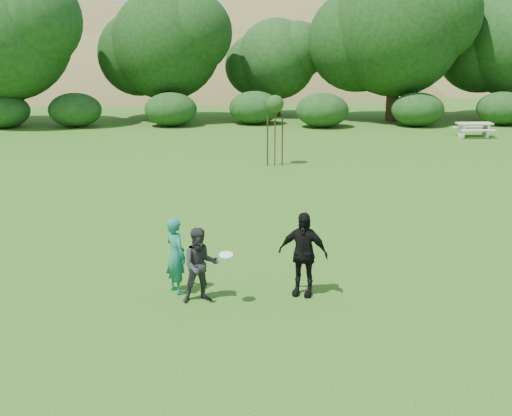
{
  "coord_description": "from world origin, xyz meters",
  "views": [
    {
      "loc": [
        -0.87,
        -11.82,
        5.04
      ],
      "look_at": [
        0.0,
        3.0,
        1.1
      ],
      "focal_mm": 45.0,
      "sensor_mm": 36.0,
      "label": 1
    }
  ],
  "objects": [
    {
      "name": "player_teal",
      "position": [
        -1.77,
        0.53,
        0.79
      ],
      "size": [
        0.63,
        0.69,
        1.57
      ],
      "primitive_type": "imported",
      "rotation": [
        0.0,
        0.0,
        2.15
      ],
      "color": "#18705C",
      "rests_on": "ground"
    },
    {
      "name": "player_grey",
      "position": [
        -1.26,
        0.03,
        0.75
      ],
      "size": [
        0.82,
        0.68,
        1.5
      ],
      "primitive_type": "imported",
      "rotation": [
        0.0,
        0.0,
        0.17
      ],
      "color": "#28292B",
      "rests_on": "ground"
    },
    {
      "name": "hillside",
      "position": [
        -0.56,
        68.45,
        -11.97
      ],
      "size": [
        150.0,
        72.0,
        52.0
      ],
      "color": "olive",
      "rests_on": "ground"
    },
    {
      "name": "frisbee",
      "position": [
        -0.76,
        -0.2,
        1.03
      ],
      "size": [
        0.27,
        0.27,
        0.08
      ],
      "color": "white",
      "rests_on": "ground"
    },
    {
      "name": "sapling",
      "position": [
        1.41,
        13.87,
        2.42
      ],
      "size": [
        0.7,
        0.7,
        2.85
      ],
      "color": "#3B2317",
      "rests_on": "ground"
    },
    {
      "name": "tree_row",
      "position": [
        3.23,
        28.68,
        4.87
      ],
      "size": [
        53.92,
        10.38,
        9.62
      ],
      "color": "#3A2616",
      "rests_on": "ground"
    },
    {
      "name": "picnic_table",
      "position": [
        12.51,
        20.96,
        0.52
      ],
      "size": [
        1.8,
        1.48,
        0.76
      ],
      "color": "#BAB8AB",
      "rests_on": "ground"
    },
    {
      "name": "ground",
      "position": [
        0.0,
        0.0,
        0.0
      ],
      "size": [
        120.0,
        120.0,
        0.0
      ],
      "primitive_type": "plane",
      "color": "#19470C",
      "rests_on": "ground"
    },
    {
      "name": "player_black",
      "position": [
        0.78,
        0.26,
        0.87
      ],
      "size": [
        1.1,
        0.77,
        1.73
      ],
      "primitive_type": "imported",
      "rotation": [
        0.0,
        0.0,
        -0.38
      ],
      "color": "black",
      "rests_on": "ground"
    }
  ]
}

